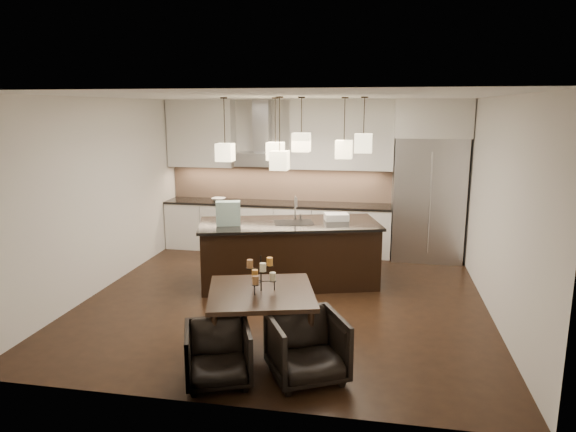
% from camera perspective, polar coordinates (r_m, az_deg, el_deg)
% --- Properties ---
extents(floor, '(5.50, 5.50, 0.02)m').
position_cam_1_polar(floor, '(7.39, -0.28, -9.15)').
color(floor, black).
rests_on(floor, ground).
extents(ceiling, '(5.50, 5.50, 0.02)m').
position_cam_1_polar(ceiling, '(6.90, -0.31, 13.26)').
color(ceiling, white).
rests_on(ceiling, wall_back).
extents(wall_back, '(5.50, 0.02, 2.80)m').
position_cam_1_polar(wall_back, '(9.71, 2.73, 4.52)').
color(wall_back, silver).
rests_on(wall_back, ground).
extents(wall_front, '(5.50, 0.02, 2.80)m').
position_cam_1_polar(wall_front, '(4.40, -6.98, -4.64)').
color(wall_front, silver).
rests_on(wall_front, ground).
extents(wall_left, '(0.02, 5.50, 2.80)m').
position_cam_1_polar(wall_left, '(7.99, -20.15, 2.20)').
color(wall_left, silver).
rests_on(wall_left, ground).
extents(wall_right, '(0.02, 5.50, 2.80)m').
position_cam_1_polar(wall_right, '(7.05, 22.33, 0.82)').
color(wall_right, silver).
rests_on(wall_right, ground).
extents(refrigerator, '(1.20, 0.72, 2.15)m').
position_cam_1_polar(refrigerator, '(9.33, 15.28, 1.79)').
color(refrigerator, '#B7B7BA').
rests_on(refrigerator, floor).
extents(fridge_panel, '(1.26, 0.72, 0.65)m').
position_cam_1_polar(fridge_panel, '(9.20, 15.77, 10.40)').
color(fridge_panel, silver).
rests_on(fridge_panel, refrigerator).
extents(lower_cabinets, '(4.21, 0.62, 0.88)m').
position_cam_1_polar(lower_cabinets, '(9.66, -1.26, -1.30)').
color(lower_cabinets, silver).
rests_on(lower_cabinets, floor).
extents(countertop, '(4.21, 0.66, 0.04)m').
position_cam_1_polar(countertop, '(9.57, -1.28, 1.39)').
color(countertop, black).
rests_on(countertop, lower_cabinets).
extents(backsplash, '(4.21, 0.02, 0.63)m').
position_cam_1_polar(backsplash, '(9.80, -0.93, 3.63)').
color(backsplash, tan).
rests_on(backsplash, countertop).
extents(upper_cab_left, '(1.25, 0.35, 1.25)m').
position_cam_1_polar(upper_cab_left, '(9.95, -9.61, 9.03)').
color(upper_cab_left, silver).
rests_on(upper_cab_left, wall_back).
extents(upper_cab_right, '(1.85, 0.35, 1.25)m').
position_cam_1_polar(upper_cab_right, '(9.39, 6.00, 8.97)').
color(upper_cab_right, silver).
rests_on(upper_cab_right, wall_back).
extents(hood_canopy, '(0.90, 0.52, 0.24)m').
position_cam_1_polar(hood_canopy, '(9.56, -3.01, 6.33)').
color(hood_canopy, '#B7B7BA').
rests_on(hood_canopy, wall_back).
extents(hood_chimney, '(0.30, 0.28, 0.96)m').
position_cam_1_polar(hood_chimney, '(9.63, -2.90, 9.95)').
color(hood_chimney, '#B7B7BA').
rests_on(hood_chimney, hood_canopy).
extents(fruit_bowl, '(0.27, 0.27, 0.06)m').
position_cam_1_polar(fruit_bowl, '(9.79, -7.72, 1.83)').
color(fruit_bowl, silver).
rests_on(fruit_bowl, countertop).
extents(island_body, '(2.79, 1.71, 0.92)m').
position_cam_1_polar(island_body, '(7.85, 0.11, -4.28)').
color(island_body, black).
rests_on(island_body, floor).
extents(island_top, '(2.89, 1.81, 0.04)m').
position_cam_1_polar(island_top, '(7.73, 0.11, -0.87)').
color(island_top, black).
rests_on(island_top, island_body).
extents(faucet, '(0.17, 0.27, 0.40)m').
position_cam_1_polar(faucet, '(7.80, 0.80, 0.88)').
color(faucet, silver).
rests_on(faucet, island_top).
extents(tote_bag, '(0.39, 0.28, 0.35)m').
position_cam_1_polar(tote_bag, '(7.57, -6.66, 0.30)').
color(tote_bag, '#265C43').
rests_on(tote_bag, island_top).
extents(food_container, '(0.41, 0.34, 0.10)m').
position_cam_1_polar(food_container, '(7.90, 5.41, -0.10)').
color(food_container, silver).
rests_on(food_container, island_top).
extents(dining_table, '(1.40, 1.40, 0.68)m').
position_cam_1_polar(dining_table, '(5.82, -2.97, -11.46)').
color(dining_table, black).
rests_on(dining_table, floor).
extents(candelabra, '(0.40, 0.40, 0.40)m').
position_cam_1_polar(candelabra, '(5.63, -3.02, -6.39)').
color(candelabra, black).
rests_on(candelabra, dining_table).
extents(candle_a, '(0.08, 0.08, 0.09)m').
position_cam_1_polar(candle_a, '(5.64, -1.72, -6.73)').
color(candle_a, beige).
rests_on(candle_a, candelabra).
extents(candle_b, '(0.08, 0.08, 0.09)m').
position_cam_1_polar(candle_b, '(5.74, -3.70, -6.42)').
color(candle_b, '#C47D2D').
rests_on(candle_b, candelabra).
extents(candle_c, '(0.08, 0.08, 0.09)m').
position_cam_1_polar(candle_c, '(5.53, -3.64, -7.13)').
color(candle_c, brown).
rests_on(candle_c, candelabra).
extents(candle_d, '(0.08, 0.08, 0.09)m').
position_cam_1_polar(candle_d, '(5.67, -2.05, -5.08)').
color(candle_d, '#C47D2D').
rests_on(candle_d, candelabra).
extents(candle_e, '(0.08, 0.08, 0.09)m').
position_cam_1_polar(candle_e, '(5.61, -4.26, -5.31)').
color(candle_e, brown).
rests_on(candle_e, candelabra).
extents(candle_f, '(0.08, 0.08, 0.09)m').
position_cam_1_polar(candle_f, '(5.48, -2.80, -5.71)').
color(candle_f, beige).
rests_on(candle_f, candelabra).
extents(armchair_left, '(0.81, 0.82, 0.59)m').
position_cam_1_polar(armchair_left, '(5.23, -7.78, -14.98)').
color(armchair_left, black).
rests_on(armchair_left, floor).
extents(armchair_right, '(0.96, 0.96, 0.66)m').
position_cam_1_polar(armchair_right, '(5.24, 2.10, -14.38)').
color(armchair_right, black).
rests_on(armchair_right, floor).
extents(pendant_a, '(0.24, 0.24, 0.26)m').
position_cam_1_polar(pendant_a, '(7.68, -7.00, 7.03)').
color(pendant_a, beige).
rests_on(pendant_a, ceiling).
extents(pendant_b, '(0.24, 0.24, 0.26)m').
position_cam_1_polar(pendant_b, '(7.67, -1.41, 7.21)').
color(pendant_b, beige).
rests_on(pendant_b, ceiling).
extents(pendant_c, '(0.24, 0.24, 0.26)m').
position_cam_1_polar(pendant_c, '(7.28, 1.49, 8.19)').
color(pendant_c, beige).
rests_on(pendant_c, ceiling).
extents(pendant_d, '(0.24, 0.24, 0.26)m').
position_cam_1_polar(pendant_d, '(7.52, 6.23, 7.36)').
color(pendant_d, beige).
rests_on(pendant_d, ceiling).
extents(pendant_e, '(0.24, 0.24, 0.26)m').
position_cam_1_polar(pendant_e, '(7.26, 8.37, 8.00)').
color(pendant_e, beige).
rests_on(pendant_e, ceiling).
extents(pendant_f, '(0.24, 0.24, 0.26)m').
position_cam_1_polar(pendant_f, '(7.10, -0.94, 6.20)').
color(pendant_f, beige).
rests_on(pendant_f, ceiling).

